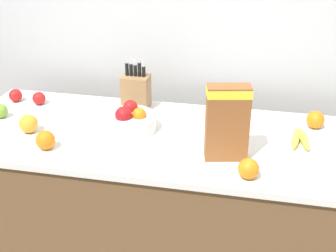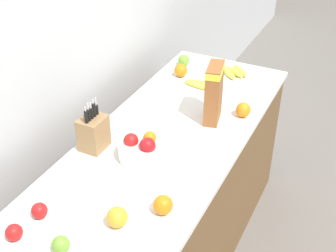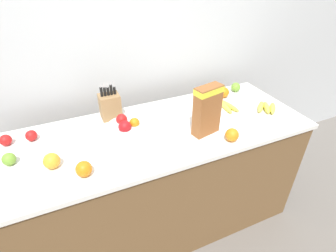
{
  "view_description": "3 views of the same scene",
  "coord_description": "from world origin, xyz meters",
  "px_view_note": "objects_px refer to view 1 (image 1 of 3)",
  "views": [
    {
      "loc": [
        0.38,
        -1.86,
        1.89
      ],
      "look_at": [
        -0.01,
        -0.02,
        0.97
      ],
      "focal_mm": 50.0,
      "sensor_mm": 36.0,
      "label": 1
    },
    {
      "loc": [
        -1.78,
        -0.88,
        2.28
      ],
      "look_at": [
        0.03,
        0.01,
        0.95
      ],
      "focal_mm": 50.0,
      "sensor_mm": 36.0,
      "label": 2
    },
    {
      "loc": [
        -0.51,
        -1.31,
        1.87
      ],
      "look_at": [
        0.04,
        -0.05,
        0.96
      ],
      "focal_mm": 28.0,
      "sensor_mm": 36.0,
      "label": 3
    }
  ],
  "objects_px": {
    "banana_bunch_left": "(300,139)",
    "knife_block": "(136,91)",
    "orange_mid_right": "(45,140)",
    "orange_mid_left": "(28,124)",
    "apple_leftmost": "(16,95)",
    "apple_rear": "(1,111)",
    "fruit_bowl": "(129,121)",
    "cereal_box": "(227,120)",
    "apple_by_knife_block": "(39,98)",
    "orange_back_center": "(315,120)",
    "orange_front_center": "(248,169)"
  },
  "relations": [
    {
      "from": "banana_bunch_left",
      "to": "knife_block",
      "type": "bearing_deg",
      "value": 164.76
    },
    {
      "from": "orange_mid_right",
      "to": "orange_mid_left",
      "type": "relative_size",
      "value": 0.97
    },
    {
      "from": "banana_bunch_left",
      "to": "apple_leftmost",
      "type": "distance_m",
      "value": 1.47
    },
    {
      "from": "knife_block",
      "to": "apple_rear",
      "type": "relative_size",
      "value": 3.79
    },
    {
      "from": "fruit_bowl",
      "to": "orange_mid_right",
      "type": "height_order",
      "value": "fruit_bowl"
    },
    {
      "from": "cereal_box",
      "to": "orange_mid_right",
      "type": "distance_m",
      "value": 0.78
    },
    {
      "from": "banana_bunch_left",
      "to": "apple_by_knife_block",
      "type": "bearing_deg",
      "value": 173.5
    },
    {
      "from": "orange_mid_right",
      "to": "orange_back_center",
      "type": "xyz_separation_m",
      "value": [
        1.15,
        0.45,
        -0.0
      ]
    },
    {
      "from": "cereal_box",
      "to": "fruit_bowl",
      "type": "xyz_separation_m",
      "value": [
        -0.46,
        0.17,
        -0.13
      ]
    },
    {
      "from": "apple_by_knife_block",
      "to": "orange_mid_left",
      "type": "height_order",
      "value": "orange_mid_left"
    },
    {
      "from": "banana_bunch_left",
      "to": "orange_front_center",
      "type": "bearing_deg",
      "value": -121.08
    },
    {
      "from": "apple_leftmost",
      "to": "orange_front_center",
      "type": "relative_size",
      "value": 0.83
    },
    {
      "from": "fruit_bowl",
      "to": "knife_block",
      "type": "bearing_deg",
      "value": 98.48
    },
    {
      "from": "apple_by_knife_block",
      "to": "orange_mid_right",
      "type": "height_order",
      "value": "orange_mid_right"
    },
    {
      "from": "apple_by_knife_block",
      "to": "orange_mid_left",
      "type": "relative_size",
      "value": 0.78
    },
    {
      "from": "knife_block",
      "to": "orange_mid_left",
      "type": "xyz_separation_m",
      "value": [
        -0.41,
        -0.38,
        -0.05
      ]
    },
    {
      "from": "knife_block",
      "to": "cereal_box",
      "type": "height_order",
      "value": "cereal_box"
    },
    {
      "from": "knife_block",
      "to": "apple_leftmost",
      "type": "xyz_separation_m",
      "value": [
        -0.65,
        -0.06,
        -0.06
      ]
    },
    {
      "from": "apple_by_knife_block",
      "to": "orange_mid_right",
      "type": "bearing_deg",
      "value": -60.91
    },
    {
      "from": "knife_block",
      "to": "apple_rear",
      "type": "xyz_separation_m",
      "value": [
        -0.62,
        -0.26,
        -0.05
      ]
    },
    {
      "from": "knife_block",
      "to": "banana_bunch_left",
      "type": "bearing_deg",
      "value": -15.24
    },
    {
      "from": "apple_leftmost",
      "to": "knife_block",
      "type": "bearing_deg",
      "value": 5.4
    },
    {
      "from": "banana_bunch_left",
      "to": "apple_rear",
      "type": "xyz_separation_m",
      "value": [
        -1.43,
        -0.04,
        0.02
      ]
    },
    {
      "from": "banana_bunch_left",
      "to": "apple_rear",
      "type": "distance_m",
      "value": 1.43
    },
    {
      "from": "apple_leftmost",
      "to": "orange_front_center",
      "type": "distance_m",
      "value": 1.35
    },
    {
      "from": "orange_back_center",
      "to": "banana_bunch_left",
      "type": "bearing_deg",
      "value": -114.48
    },
    {
      "from": "orange_front_center",
      "to": "knife_block",
      "type": "bearing_deg",
      "value": 136.88
    },
    {
      "from": "fruit_bowl",
      "to": "orange_front_center",
      "type": "height_order",
      "value": "fruit_bowl"
    },
    {
      "from": "apple_rear",
      "to": "orange_mid_right",
      "type": "relative_size",
      "value": 0.84
    },
    {
      "from": "apple_by_knife_block",
      "to": "orange_front_center",
      "type": "height_order",
      "value": "orange_front_center"
    },
    {
      "from": "knife_block",
      "to": "fruit_bowl",
      "type": "bearing_deg",
      "value": -81.52
    },
    {
      "from": "banana_bunch_left",
      "to": "fruit_bowl",
      "type": "bearing_deg",
      "value": -177.23
    },
    {
      "from": "fruit_bowl",
      "to": "banana_bunch_left",
      "type": "relative_size",
      "value": 1.26
    },
    {
      "from": "banana_bunch_left",
      "to": "orange_front_center",
      "type": "relative_size",
      "value": 2.43
    },
    {
      "from": "orange_back_center",
      "to": "orange_mid_left",
      "type": "height_order",
      "value": "orange_mid_left"
    },
    {
      "from": "apple_rear",
      "to": "orange_mid_left",
      "type": "height_order",
      "value": "orange_mid_left"
    },
    {
      "from": "fruit_bowl",
      "to": "orange_mid_left",
      "type": "height_order",
      "value": "fruit_bowl"
    },
    {
      "from": "knife_block",
      "to": "cereal_box",
      "type": "distance_m",
      "value": 0.67
    },
    {
      "from": "apple_leftmost",
      "to": "orange_back_center",
      "type": "bearing_deg",
      "value": 0.09
    },
    {
      "from": "orange_back_center",
      "to": "orange_front_center",
      "type": "bearing_deg",
      "value": -119.05
    },
    {
      "from": "cereal_box",
      "to": "apple_leftmost",
      "type": "height_order",
      "value": "cereal_box"
    },
    {
      "from": "apple_by_knife_block",
      "to": "cereal_box",
      "type": "bearing_deg",
      "value": -19.4
    },
    {
      "from": "banana_bunch_left",
      "to": "orange_mid_right",
      "type": "distance_m",
      "value": 1.12
    },
    {
      "from": "orange_back_center",
      "to": "orange_mid_left",
      "type": "bearing_deg",
      "value": -166.01
    },
    {
      "from": "knife_block",
      "to": "fruit_bowl",
      "type": "distance_m",
      "value": 0.27
    },
    {
      "from": "apple_rear",
      "to": "orange_front_center",
      "type": "height_order",
      "value": "orange_front_center"
    },
    {
      "from": "banana_bunch_left",
      "to": "orange_front_center",
      "type": "xyz_separation_m",
      "value": [
        -0.21,
        -0.35,
        0.02
      ]
    },
    {
      "from": "orange_back_center",
      "to": "orange_front_center",
      "type": "height_order",
      "value": "orange_back_center"
    },
    {
      "from": "banana_bunch_left",
      "to": "orange_back_center",
      "type": "height_order",
      "value": "orange_back_center"
    },
    {
      "from": "apple_by_knife_block",
      "to": "orange_mid_left",
      "type": "distance_m",
      "value": 0.33
    }
  ]
}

